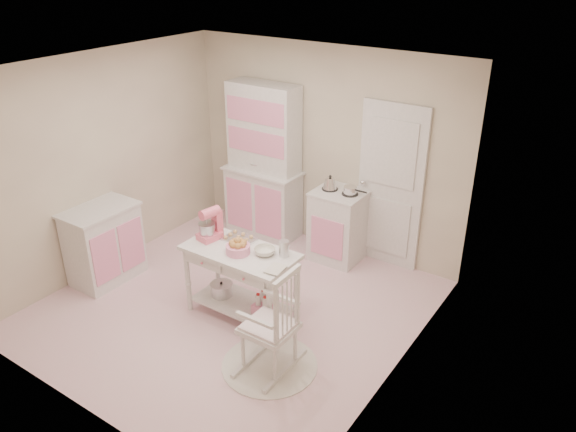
{
  "coord_description": "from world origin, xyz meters",
  "views": [
    {
      "loc": [
        3.4,
        -3.94,
        3.63
      ],
      "look_at": [
        0.43,
        0.44,
        1.06
      ],
      "focal_mm": 35.0,
      "sensor_mm": 36.0,
      "label": 1
    }
  ],
  "objects_px": {
    "hutch": "(263,162)",
    "stand_mixer": "(209,225)",
    "base_cabinet": "(104,244)",
    "bread_basket": "(238,249)",
    "work_table": "(241,283)",
    "stove": "(338,225)",
    "rocking_chair": "(269,318)"
  },
  "relations": [
    {
      "from": "stand_mixer",
      "to": "bread_basket",
      "type": "xyz_separation_m",
      "value": [
        0.44,
        -0.07,
        -0.12
      ]
    },
    {
      "from": "hutch",
      "to": "base_cabinet",
      "type": "relative_size",
      "value": 2.26
    },
    {
      "from": "stove",
      "to": "bread_basket",
      "type": "relative_size",
      "value": 3.68
    },
    {
      "from": "stove",
      "to": "work_table",
      "type": "relative_size",
      "value": 0.77
    },
    {
      "from": "bread_basket",
      "to": "hutch",
      "type": "bearing_deg",
      "value": 119.18
    },
    {
      "from": "base_cabinet",
      "to": "bread_basket",
      "type": "bearing_deg",
      "value": 8.0
    },
    {
      "from": "base_cabinet",
      "to": "work_table",
      "type": "distance_m",
      "value": 1.83
    },
    {
      "from": "hutch",
      "to": "stand_mixer",
      "type": "distance_m",
      "value": 1.78
    },
    {
      "from": "base_cabinet",
      "to": "bread_basket",
      "type": "height_order",
      "value": "base_cabinet"
    },
    {
      "from": "hutch",
      "to": "work_table",
      "type": "distance_m",
      "value": 2.07
    },
    {
      "from": "hutch",
      "to": "stand_mixer",
      "type": "height_order",
      "value": "hutch"
    },
    {
      "from": "stove",
      "to": "base_cabinet",
      "type": "height_order",
      "value": "same"
    },
    {
      "from": "bread_basket",
      "to": "base_cabinet",
      "type": "bearing_deg",
      "value": -172.0
    },
    {
      "from": "hutch",
      "to": "work_table",
      "type": "height_order",
      "value": "hutch"
    },
    {
      "from": "stove",
      "to": "work_table",
      "type": "bearing_deg",
      "value": -98.0
    },
    {
      "from": "hutch",
      "to": "work_table",
      "type": "xyz_separation_m",
      "value": [
        0.97,
        -1.72,
        -0.64
      ]
    },
    {
      "from": "hutch",
      "to": "bread_basket",
      "type": "relative_size",
      "value": 8.32
    },
    {
      "from": "stand_mixer",
      "to": "base_cabinet",
      "type": "bearing_deg",
      "value": -155.75
    },
    {
      "from": "work_table",
      "to": "stand_mixer",
      "type": "distance_m",
      "value": 0.71
    },
    {
      "from": "stove",
      "to": "bread_basket",
      "type": "bearing_deg",
      "value": -97.11
    },
    {
      "from": "rocking_chair",
      "to": "bread_basket",
      "type": "height_order",
      "value": "rocking_chair"
    },
    {
      "from": "rocking_chair",
      "to": "work_table",
      "type": "height_order",
      "value": "rocking_chair"
    },
    {
      "from": "work_table",
      "to": "bread_basket",
      "type": "xyz_separation_m",
      "value": [
        0.02,
        -0.05,
        0.45
      ]
    },
    {
      "from": "rocking_chair",
      "to": "base_cabinet",
      "type": "bearing_deg",
      "value": 175.03
    },
    {
      "from": "rocking_chair",
      "to": "work_table",
      "type": "relative_size",
      "value": 0.92
    },
    {
      "from": "rocking_chair",
      "to": "stand_mixer",
      "type": "xyz_separation_m",
      "value": [
        -1.14,
        0.52,
        0.42
      ]
    },
    {
      "from": "base_cabinet",
      "to": "work_table",
      "type": "height_order",
      "value": "base_cabinet"
    },
    {
      "from": "base_cabinet",
      "to": "work_table",
      "type": "relative_size",
      "value": 0.77
    },
    {
      "from": "work_table",
      "to": "stand_mixer",
      "type": "xyz_separation_m",
      "value": [
        -0.42,
        0.02,
        0.57
      ]
    },
    {
      "from": "work_table",
      "to": "stand_mixer",
      "type": "height_order",
      "value": "stand_mixer"
    },
    {
      "from": "base_cabinet",
      "to": "bread_basket",
      "type": "xyz_separation_m",
      "value": [
        1.82,
        0.26,
        0.39
      ]
    },
    {
      "from": "base_cabinet",
      "to": "work_table",
      "type": "bearing_deg",
      "value": 9.63
    }
  ]
}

